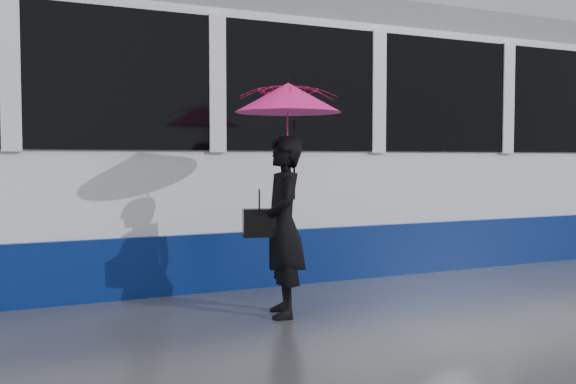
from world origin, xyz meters
name	(u,v)px	position (x,y,z in m)	size (l,w,h in m)	color
ground	(344,309)	(0.00, 0.00, 0.00)	(90.00, 90.00, 0.00)	#29292E
rails	(248,267)	(0.00, 2.50, 0.01)	(34.00, 1.51, 0.02)	#3F3D38
tram	(360,142)	(1.68, 2.50, 1.64)	(26.00, 2.56, 3.35)	white
woman	(283,226)	(-0.63, 0.00, 0.81)	(0.59, 0.39, 1.62)	black
umbrella	(288,118)	(-0.58, 0.00, 1.77)	(1.16, 1.16, 1.09)	#F2146B
handbag	(259,223)	(-0.85, 0.02, 0.85)	(0.31, 0.19, 0.43)	black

